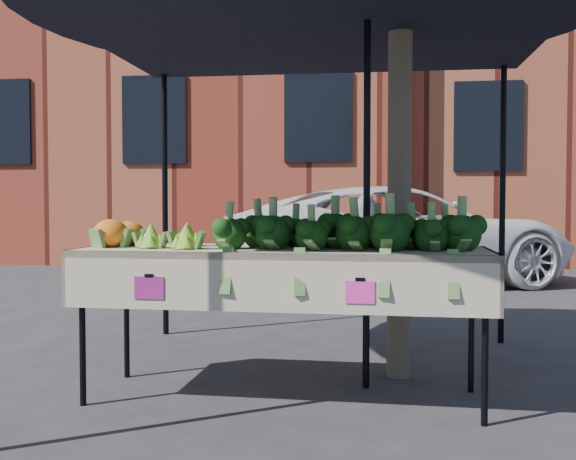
# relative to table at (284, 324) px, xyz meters

# --- Properties ---
(ground) EXTENTS (90.00, 90.00, 0.00)m
(ground) POSITION_rel_table_xyz_m (0.02, -0.02, -0.45)
(ground) COLOR #29292B
(table) EXTENTS (2.42, 0.87, 0.90)m
(table) POSITION_rel_table_xyz_m (0.00, 0.00, 0.00)
(table) COLOR #C4B895
(table) RESTS_ON ground
(canopy) EXTENTS (3.16, 3.16, 2.74)m
(canopy) POSITION_rel_table_xyz_m (0.13, 0.38, 0.92)
(canopy) COLOR black
(canopy) RESTS_ON ground
(broccoli_heap) EXTENTS (1.55, 0.58, 0.27)m
(broccoli_heap) POSITION_rel_table_xyz_m (0.36, 0.03, 0.59)
(broccoli_heap) COLOR black
(broccoli_heap) RESTS_ON table
(romanesco_cluster) EXTENTS (0.44, 0.48, 0.21)m
(romanesco_cluster) POSITION_rel_table_xyz_m (-0.66, -0.01, 0.56)
(romanesco_cluster) COLOR #7EB627
(romanesco_cluster) RESTS_ON table
(cauliflower_pair) EXTENTS (0.24, 0.44, 0.19)m
(cauliflower_pair) POSITION_rel_table_xyz_m (-1.03, 0.07, 0.54)
(cauliflower_pair) COLOR orange
(cauliflower_pair) RESTS_ON table
(vehicle) EXTENTS (2.25, 2.71, 5.07)m
(vehicle) POSITION_rel_table_xyz_m (0.85, 5.76, 2.08)
(vehicle) COLOR white
(vehicle) RESTS_ON ground
(street_tree) EXTENTS (2.33, 2.33, 4.59)m
(street_tree) POSITION_rel_table_xyz_m (0.70, 0.61, 1.84)
(street_tree) COLOR #1E4C14
(street_tree) RESTS_ON ground
(building_left) EXTENTS (12.00, 8.00, 9.00)m
(building_left) POSITION_rel_table_xyz_m (-4.98, 11.98, 4.05)
(building_left) COLOR maroon
(building_left) RESTS_ON ground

